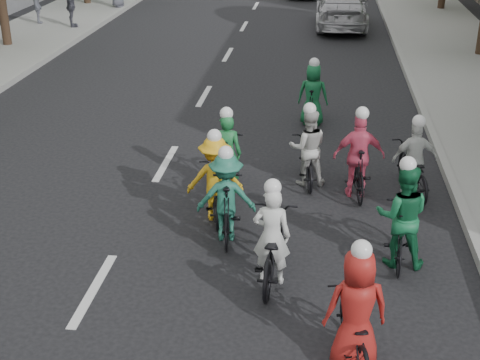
% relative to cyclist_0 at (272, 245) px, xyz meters
% --- Properties ---
extents(ground, '(120.00, 120.00, 0.00)m').
position_rel_cyclist_0_xyz_m(ground, '(-2.67, -0.67, -0.58)').
color(ground, black).
rests_on(ground, ground).
extents(curb_left, '(0.18, 80.00, 0.18)m').
position_rel_cyclist_0_xyz_m(curb_left, '(-8.72, 9.33, -0.49)').
color(curb_left, '#999993').
rests_on(curb_left, ground).
extents(curb_right, '(0.18, 80.00, 0.18)m').
position_rel_cyclist_0_xyz_m(curb_right, '(3.38, 9.33, -0.49)').
color(curb_right, '#999993').
rests_on(curb_right, ground).
extents(cyclist_0, '(0.76, 1.99, 1.74)m').
position_rel_cyclist_0_xyz_m(cyclist_0, '(0.00, 0.00, 0.00)').
color(cyclist_0, black).
rests_on(cyclist_0, ground).
extents(cyclist_1, '(0.88, 1.70, 1.88)m').
position_rel_cyclist_0_xyz_m(cyclist_1, '(2.01, 0.73, 0.13)').
color(cyclist_1, black).
rests_on(cyclist_1, ground).
extents(cyclist_2, '(1.11, 1.82, 1.74)m').
position_rel_cyclist_0_xyz_m(cyclist_2, '(-1.18, 1.96, 0.05)').
color(cyclist_2, black).
rests_on(cyclist_2, ground).
extents(cyclist_3, '(1.02, 1.76, 1.84)m').
position_rel_cyclist_0_xyz_m(cyclist_3, '(1.44, 3.25, 0.09)').
color(cyclist_3, black).
rests_on(cyclist_3, ground).
extents(cyclist_4, '(0.90, 1.71, 1.82)m').
position_rel_cyclist_0_xyz_m(cyclist_4, '(1.20, -1.83, 0.05)').
color(cyclist_4, black).
rests_on(cyclist_4, ground).
extents(cyclist_5, '(0.60, 1.87, 1.77)m').
position_rel_cyclist_0_xyz_m(cyclist_5, '(-1.13, 3.16, 0.05)').
color(cyclist_5, black).
rests_on(cyclist_5, ground).
extents(cyclist_6, '(0.84, 1.75, 1.74)m').
position_rel_cyclist_0_xyz_m(cyclist_6, '(0.44, 3.70, 0.03)').
color(cyclist_6, black).
rests_on(cyclist_6, ground).
extents(cyclist_7, '(1.08, 1.83, 1.72)m').
position_rel_cyclist_0_xyz_m(cyclist_7, '(-0.88, 1.24, 0.08)').
color(cyclist_7, black).
rests_on(cyclist_7, ground).
extents(cyclist_8, '(0.97, 1.92, 1.66)m').
position_rel_cyclist_0_xyz_m(cyclist_8, '(2.53, 3.46, -0.01)').
color(cyclist_8, black).
rests_on(cyclist_8, ground).
extents(cyclist_9, '(0.82, 1.63, 1.72)m').
position_rel_cyclist_0_xyz_m(cyclist_9, '(0.46, 7.36, 0.05)').
color(cyclist_9, black).
rests_on(cyclist_9, ground).
extents(follow_car_lead, '(2.13, 5.18, 1.50)m').
position_rel_cyclist_0_xyz_m(follow_car_lead, '(1.38, 19.58, 0.17)').
color(follow_car_lead, '#B7B7BC').
rests_on(follow_car_lead, ground).
extents(spectator_0, '(0.84, 1.10, 1.50)m').
position_rel_cyclist_0_xyz_m(spectator_0, '(-11.21, 18.25, 0.32)').
color(spectator_0, '#4F505C').
rests_on(spectator_0, sidewalk_left).
extents(spectator_1, '(0.76, 1.06, 1.66)m').
position_rel_cyclist_0_xyz_m(spectator_1, '(-9.57, 17.66, 0.40)').
color(spectator_1, '#4B4B57').
rests_on(spectator_1, sidewalk_left).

